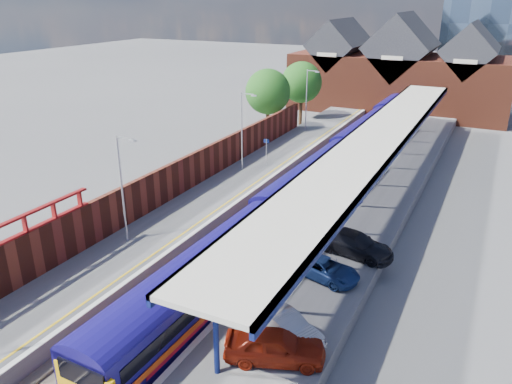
# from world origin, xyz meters

# --- Properties ---
(ground) EXTENTS (240.00, 240.00, 0.00)m
(ground) POSITION_xyz_m (0.00, 30.00, 0.00)
(ground) COLOR #5B5B5E
(ground) RESTS_ON ground
(ballast_bed) EXTENTS (6.00, 76.00, 0.06)m
(ballast_bed) POSITION_xyz_m (0.00, 20.00, 0.03)
(ballast_bed) COLOR #473D33
(ballast_bed) RESTS_ON ground
(rails) EXTENTS (4.51, 76.00, 0.14)m
(rails) POSITION_xyz_m (0.00, 20.00, 0.12)
(rails) COLOR slate
(rails) RESTS_ON ground
(left_platform) EXTENTS (5.00, 76.00, 1.00)m
(left_platform) POSITION_xyz_m (-5.50, 20.00, 0.50)
(left_platform) COLOR #565659
(left_platform) RESTS_ON ground
(right_platform) EXTENTS (6.00, 76.00, 1.00)m
(right_platform) POSITION_xyz_m (6.00, 20.00, 0.50)
(right_platform) COLOR #565659
(right_platform) RESTS_ON ground
(coping_left) EXTENTS (0.30, 76.00, 0.05)m
(coping_left) POSITION_xyz_m (-3.15, 20.00, 1.02)
(coping_left) COLOR silver
(coping_left) RESTS_ON left_platform
(coping_right) EXTENTS (0.30, 76.00, 0.05)m
(coping_right) POSITION_xyz_m (3.15, 20.00, 1.02)
(coping_right) COLOR silver
(coping_right) RESTS_ON right_platform
(yellow_line) EXTENTS (0.14, 76.00, 0.01)m
(yellow_line) POSITION_xyz_m (-3.75, 20.00, 1.01)
(yellow_line) COLOR yellow
(yellow_line) RESTS_ON left_platform
(train) EXTENTS (3.17, 65.96, 3.45)m
(train) POSITION_xyz_m (1.49, 26.89, 2.12)
(train) COLOR #140D60
(train) RESTS_ON ground
(canopy) EXTENTS (4.50, 52.00, 4.48)m
(canopy) POSITION_xyz_m (5.48, 21.95, 5.25)
(canopy) COLOR #0D1851
(canopy) RESTS_ON right_platform
(lamp_post_b) EXTENTS (1.48, 0.18, 7.00)m
(lamp_post_b) POSITION_xyz_m (-6.36, 6.00, 4.99)
(lamp_post_b) COLOR #A5A8AA
(lamp_post_b) RESTS_ON left_platform
(lamp_post_c) EXTENTS (1.48, 0.18, 7.00)m
(lamp_post_c) POSITION_xyz_m (-6.36, 22.00, 4.99)
(lamp_post_c) COLOR #A5A8AA
(lamp_post_c) RESTS_ON left_platform
(lamp_post_d) EXTENTS (1.48, 0.18, 7.00)m
(lamp_post_d) POSITION_xyz_m (-6.36, 38.00, 4.99)
(lamp_post_d) COLOR #A5A8AA
(lamp_post_d) RESTS_ON left_platform
(platform_sign) EXTENTS (0.55, 0.08, 2.50)m
(platform_sign) POSITION_xyz_m (-5.00, 24.00, 2.69)
(platform_sign) COLOR #A5A8AA
(platform_sign) RESTS_ON left_platform
(brick_wall) EXTENTS (0.35, 50.00, 3.86)m
(brick_wall) POSITION_xyz_m (-8.10, 13.54, 2.45)
(brick_wall) COLOR maroon
(brick_wall) RESTS_ON left_platform
(station_building) EXTENTS (30.00, 12.12, 13.78)m
(station_building) POSITION_xyz_m (0.00, 58.00, 5.45)
(station_building) COLOR maroon
(station_building) RESTS_ON ground
(tree_near) EXTENTS (5.20, 5.20, 8.10)m
(tree_near) POSITION_xyz_m (-10.35, 35.91, 5.35)
(tree_near) COLOR #382314
(tree_near) RESTS_ON ground
(tree_far) EXTENTS (5.20, 5.20, 8.10)m
(tree_far) POSITION_xyz_m (-9.35, 43.91, 5.35)
(tree_far) COLOR #382314
(tree_far) RESTS_ON ground
(parked_car_red) EXTENTS (4.71, 3.15, 1.49)m
(parked_car_red) POSITION_xyz_m (6.85, -0.22, 1.75)
(parked_car_red) COLOR maroon
(parked_car_red) RESTS_ON right_platform
(parked_car_silver) EXTENTS (4.18, 2.65, 1.30)m
(parked_car_silver) POSITION_xyz_m (6.60, 1.37, 1.65)
(parked_car_silver) COLOR #BCBCC1
(parked_car_silver) RESTS_ON right_platform
(parked_car_dark) EXTENTS (5.13, 2.82, 1.41)m
(parked_car_dark) POSITION_xyz_m (7.25, 10.66, 1.70)
(parked_car_dark) COLOR black
(parked_car_dark) RESTS_ON right_platform
(parked_car_blue) EXTENTS (4.47, 2.86, 1.15)m
(parked_car_blue) POSITION_xyz_m (6.49, 7.25, 1.57)
(parked_car_blue) COLOR navy
(parked_car_blue) RESTS_ON right_platform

